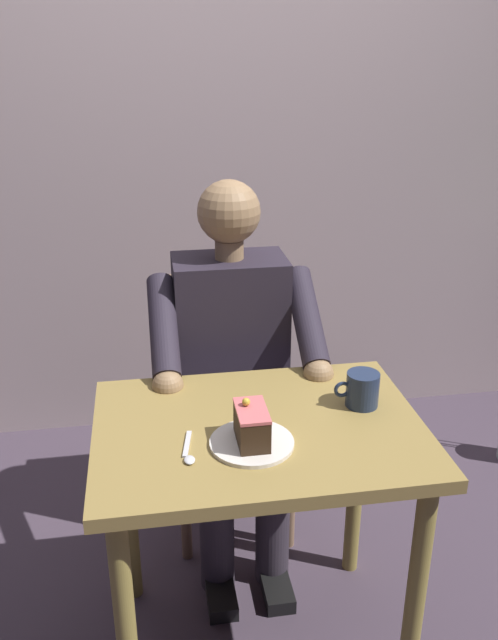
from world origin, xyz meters
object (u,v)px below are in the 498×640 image
object	(u,v)px
dining_table	(259,464)
cake_slice	(252,425)
coffee_cup	(362,389)
chair	(227,390)
dessert_spoon	(188,452)
seated_person	(234,372)

from	to	relation	value
dining_table	cake_slice	xyz separation A→B (m)	(0.03, 0.08, 0.18)
coffee_cup	cake_slice	bearing A→B (deg)	23.64
chair	dessert_spoon	distance (m)	0.80
cake_slice	dessert_spoon	xyz separation A→B (m)	(0.15, 0.02, -0.05)
dining_table	seated_person	distance (m)	0.47
dessert_spoon	seated_person	bearing A→B (deg)	-108.36
cake_slice	dessert_spoon	distance (m)	0.16
dining_table	chair	distance (m)	0.65
chair	seated_person	distance (m)	0.23
dining_table	seated_person	xyz separation A→B (m)	(0.00, -0.47, 0.04)
dessert_spoon	dining_table	bearing A→B (deg)	-152.03
cake_slice	chair	bearing A→B (deg)	-92.66
seated_person	cake_slice	world-z (taller)	seated_person
cake_slice	dining_table	bearing A→B (deg)	-111.67
dessert_spoon	cake_slice	bearing A→B (deg)	-174.34
coffee_cup	dessert_spoon	distance (m)	0.50
dining_table	coffee_cup	xyz separation A→B (m)	(-0.29, -0.06, 0.17)
seated_person	coffee_cup	xyz separation A→B (m)	(-0.29, 0.41, 0.13)
coffee_cup	dining_table	bearing A→B (deg)	11.03
dining_table	coffee_cup	world-z (taller)	coffee_cup
seated_person	cake_slice	xyz separation A→B (m)	(0.03, 0.55, 0.14)
chair	coffee_cup	world-z (taller)	chair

